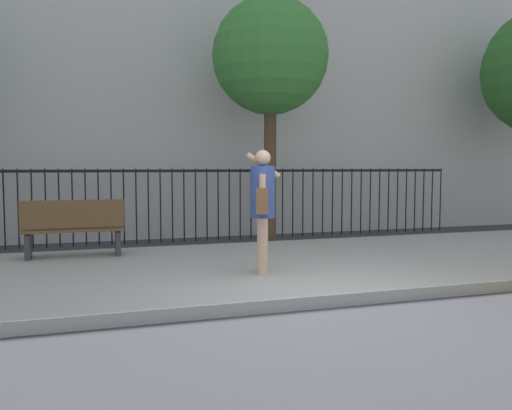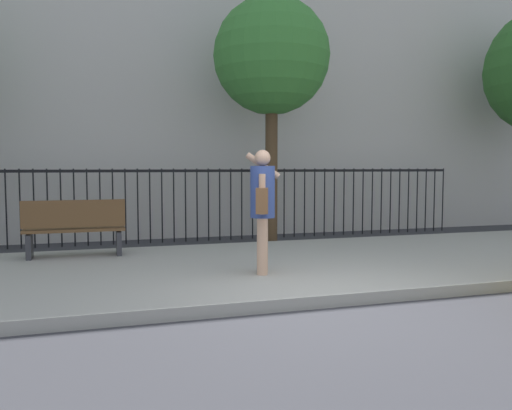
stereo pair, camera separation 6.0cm
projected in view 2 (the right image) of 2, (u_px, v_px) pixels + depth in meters
ground_plane at (328, 308)px, 6.05m from camera, size 60.00×60.00×0.00m
sidewalk at (267, 267)px, 8.14m from camera, size 28.00×4.40×0.15m
iron_fence at (214, 195)px, 11.59m from camera, size 12.03×0.04×1.60m
pedestrian_on_phone at (262, 202)px, 7.21m from camera, size 0.53×0.72×1.72m
street_bench at (75, 227)px, 8.57m from camera, size 1.60×0.45×0.95m
street_tree_near at (272, 58)px, 10.73m from camera, size 2.39×2.39×5.11m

